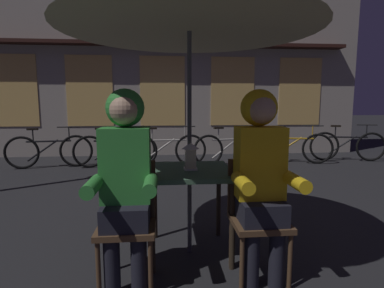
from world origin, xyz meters
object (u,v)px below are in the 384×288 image
at_px(bicycle_furthest, 347,146).
at_px(bicycle_fourth, 231,149).
at_px(lantern, 190,155).
at_px(person_right_hooded, 261,166).
at_px(chair_right, 257,211).
at_px(chair_left, 128,215).
at_px(person_left_hooded, 125,169).
at_px(bicycle_fifth, 293,147).
at_px(patio_umbrella, 189,7).
at_px(bicycle_second, 115,150).
at_px(bicycle_third, 166,150).
at_px(bicycle_nearest, 49,151).
at_px(cafe_table, 190,181).

bearing_deg(bicycle_furthest, bicycle_fourth, -176.10).
xyz_separation_m(lantern, person_right_hooded, (0.47, -0.41, -0.01)).
bearing_deg(chair_right, person_right_hooded, -90.00).
distance_m(chair_left, bicycle_furthest, 6.15).
xyz_separation_m(person_left_hooded, bicycle_fifth, (3.05, 4.21, -0.50)).
bearing_deg(patio_umbrella, chair_right, -37.55).
bearing_deg(bicycle_second, bicycle_third, -3.75).
xyz_separation_m(person_right_hooded, bicycle_second, (-1.72, 4.21, -0.50)).
relative_size(bicycle_second, bicycle_fourth, 1.00).
height_order(lantern, person_right_hooded, person_right_hooded).
relative_size(patio_umbrella, person_left_hooded, 1.65).
relative_size(bicycle_second, bicycle_third, 0.98).
height_order(patio_umbrella, bicycle_nearest, patio_umbrella).
distance_m(cafe_table, patio_umbrella, 1.42).
bearing_deg(person_left_hooded, chair_left, 90.00).
bearing_deg(bicycle_furthest, bicycle_fifth, -174.06).
bearing_deg(chair_left, bicycle_nearest, 116.65).
height_order(cafe_table, bicycle_second, bicycle_second).
bearing_deg(person_left_hooded, patio_umbrella, 41.57).
bearing_deg(bicycle_fifth, cafe_table, -124.19).
height_order(person_left_hooded, bicycle_second, person_left_hooded).
distance_m(lantern, chair_left, 0.71).
height_order(lantern, bicycle_third, lantern).
distance_m(bicycle_nearest, bicycle_fifth, 5.12).
bearing_deg(lantern, bicycle_second, 108.23).
distance_m(chair_left, bicycle_nearest, 4.61).
distance_m(person_right_hooded, bicycle_fifth, 4.73).
height_order(cafe_table, bicycle_third, bicycle_third).
distance_m(cafe_table, bicycle_third, 3.73).
xyz_separation_m(chair_left, bicycle_third, (0.29, 4.09, -0.14)).
bearing_deg(person_left_hooded, bicycle_fifth, 54.07).
bearing_deg(bicycle_fourth, cafe_table, -107.50).
relative_size(lantern, bicycle_second, 0.14).
relative_size(person_left_hooded, bicycle_nearest, 0.84).
bearing_deg(patio_umbrella, person_right_hooded, -41.57).
bearing_deg(chair_left, bicycle_third, 85.95).
distance_m(person_left_hooded, bicycle_furthest, 6.20).
distance_m(chair_right, bicycle_third, 4.14).
bearing_deg(bicycle_nearest, bicycle_second, 1.70).
xyz_separation_m(bicycle_nearest, bicycle_second, (1.30, 0.04, 0.00)).
bearing_deg(bicycle_second, bicycle_fourth, -1.05).
bearing_deg(lantern, cafe_table, 121.20).
xyz_separation_m(chair_left, bicycle_fourth, (1.66, 4.11, -0.14)).
bearing_deg(bicycle_furthest, cafe_table, -134.88).
height_order(bicycle_third, bicycle_furthest, same).
bearing_deg(bicycle_third, chair_right, -80.68).
relative_size(lantern, chair_left, 0.27).
xyz_separation_m(chair_left, bicycle_furthest, (4.39, 4.30, -0.14)).
bearing_deg(bicycle_third, person_right_hooded, -80.81).
bearing_deg(chair_left, patio_umbrella, 37.55).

